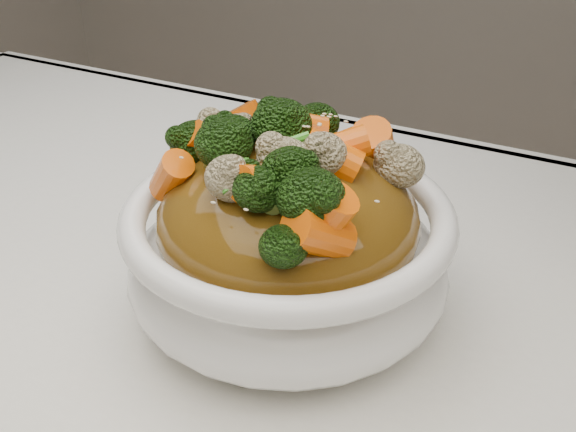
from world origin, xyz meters
The scene contains 8 objects.
tablecloth centered at (0.00, 0.00, 0.73)m, with size 1.20×0.80×0.04m, color white.
bowl centered at (0.06, 0.06, 0.79)m, with size 0.22×0.22×0.09m, color white, non-canonical shape.
sauce_base centered at (0.06, 0.06, 0.82)m, with size 0.18×0.18×0.10m, color brown.
carrots centered at (0.06, 0.06, 0.89)m, with size 0.18×0.18×0.05m, color #FF6608, non-canonical shape.
broccoli centered at (0.06, 0.06, 0.89)m, with size 0.18×0.18×0.05m, color black, non-canonical shape.
cauliflower centered at (0.06, 0.06, 0.88)m, with size 0.18×0.18×0.04m, color tan, non-canonical shape.
scallions centered at (0.06, 0.06, 0.89)m, with size 0.13×0.13×0.02m, color green, non-canonical shape.
sesame_seeds centered at (0.06, 0.06, 0.89)m, with size 0.16×0.16×0.01m, color beige, non-canonical shape.
Camera 1 is at (0.24, -0.29, 1.06)m, focal length 42.00 mm.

